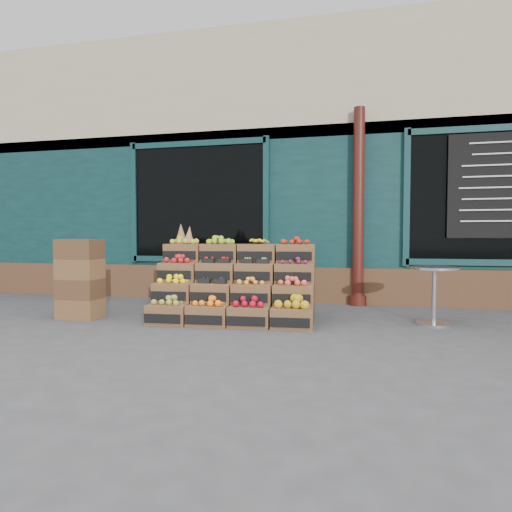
# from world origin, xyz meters

# --- Properties ---
(ground) EXTENTS (60.00, 60.00, 0.00)m
(ground) POSITION_xyz_m (0.00, 0.00, 0.00)
(ground) COLOR #3E3E41
(ground) RESTS_ON ground
(shop_facade) EXTENTS (12.00, 6.24, 4.80)m
(shop_facade) POSITION_xyz_m (0.00, 5.11, 2.40)
(shop_facade) COLOR #0E2F30
(shop_facade) RESTS_ON ground
(crate_display) EXTENTS (2.15, 1.15, 1.31)m
(crate_display) POSITION_xyz_m (-0.42, 0.42, 0.40)
(crate_display) COLOR brown
(crate_display) RESTS_ON ground
(spare_crates) EXTENTS (0.54, 0.38, 1.09)m
(spare_crates) POSITION_xyz_m (-2.51, 0.03, 0.54)
(spare_crates) COLOR brown
(spare_crates) RESTS_ON ground
(bistro_table) EXTENTS (0.59, 0.59, 0.74)m
(bistro_table) POSITION_xyz_m (2.12, 0.63, 0.46)
(bistro_table) COLOR #B2B5B9
(bistro_table) RESTS_ON ground
(shopkeeper) EXTENTS (0.77, 0.55, 1.97)m
(shopkeeper) POSITION_xyz_m (-1.89, 2.89, 0.99)
(shopkeeper) COLOR #1D6732
(shopkeeper) RESTS_ON ground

